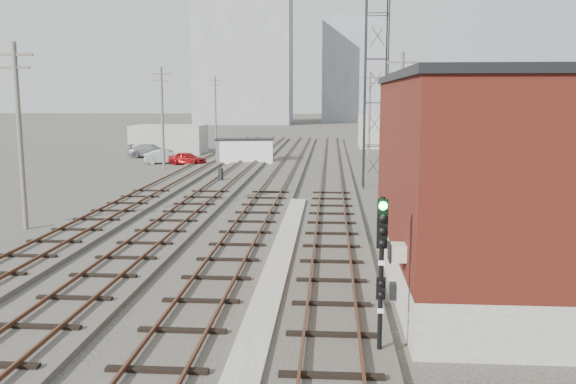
# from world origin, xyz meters

# --- Properties ---
(ground) EXTENTS (320.00, 320.00, 0.00)m
(ground) POSITION_xyz_m (0.00, 60.00, 0.00)
(ground) COLOR #282621
(ground) RESTS_ON ground
(track_right) EXTENTS (3.20, 90.00, 0.39)m
(track_right) POSITION_xyz_m (2.50, 39.00, 0.11)
(track_right) COLOR #332D28
(track_right) RESTS_ON ground
(track_mid_right) EXTENTS (3.20, 90.00, 0.39)m
(track_mid_right) POSITION_xyz_m (-1.50, 39.00, 0.11)
(track_mid_right) COLOR #332D28
(track_mid_right) RESTS_ON ground
(track_mid_left) EXTENTS (3.20, 90.00, 0.39)m
(track_mid_left) POSITION_xyz_m (-5.50, 39.00, 0.11)
(track_mid_left) COLOR #332D28
(track_mid_left) RESTS_ON ground
(track_left) EXTENTS (3.20, 90.00, 0.39)m
(track_left) POSITION_xyz_m (-9.50, 39.00, 0.11)
(track_left) COLOR #332D28
(track_left) RESTS_ON ground
(platform_curb) EXTENTS (0.90, 28.00, 0.26)m
(platform_curb) POSITION_xyz_m (0.50, 14.00, 0.13)
(platform_curb) COLOR gray
(platform_curb) RESTS_ON ground
(brick_building) EXTENTS (6.54, 12.20, 7.22)m
(brick_building) POSITION_xyz_m (7.50, 12.00, 3.63)
(brick_building) COLOR gray
(brick_building) RESTS_ON ground
(lattice_tower) EXTENTS (1.60, 1.60, 15.00)m
(lattice_tower) POSITION_xyz_m (5.50, 35.00, 7.50)
(lattice_tower) COLOR black
(lattice_tower) RESTS_ON ground
(utility_pole_left_a) EXTENTS (1.80, 0.24, 9.00)m
(utility_pole_left_a) POSITION_xyz_m (-12.50, 20.00, 4.80)
(utility_pole_left_a) COLOR #595147
(utility_pole_left_a) RESTS_ON ground
(utility_pole_left_b) EXTENTS (1.80, 0.24, 9.00)m
(utility_pole_left_b) POSITION_xyz_m (-12.50, 45.00, 4.80)
(utility_pole_left_b) COLOR #595147
(utility_pole_left_b) RESTS_ON ground
(utility_pole_left_c) EXTENTS (1.80, 0.24, 9.00)m
(utility_pole_left_c) POSITION_xyz_m (-12.50, 70.00, 4.80)
(utility_pole_left_c) COLOR #595147
(utility_pole_left_c) RESTS_ON ground
(utility_pole_right_a) EXTENTS (1.80, 0.24, 9.00)m
(utility_pole_right_a) POSITION_xyz_m (6.50, 28.00, 4.80)
(utility_pole_right_a) COLOR #595147
(utility_pole_right_a) RESTS_ON ground
(utility_pole_right_b) EXTENTS (1.80, 0.24, 9.00)m
(utility_pole_right_b) POSITION_xyz_m (6.50, 58.00, 4.80)
(utility_pole_right_b) COLOR #595147
(utility_pole_right_b) RESTS_ON ground
(apartment_left) EXTENTS (22.00, 14.00, 30.00)m
(apartment_left) POSITION_xyz_m (-18.00, 135.00, 15.00)
(apartment_left) COLOR gray
(apartment_left) RESTS_ON ground
(apartment_right) EXTENTS (16.00, 12.00, 26.00)m
(apartment_right) POSITION_xyz_m (8.00, 150.00, 13.00)
(apartment_right) COLOR gray
(apartment_right) RESTS_ON ground
(shed_left) EXTENTS (8.00, 5.00, 3.20)m
(shed_left) POSITION_xyz_m (-16.00, 60.00, 1.60)
(shed_left) COLOR gray
(shed_left) RESTS_ON ground
(shed_right) EXTENTS (6.00, 6.00, 4.00)m
(shed_right) POSITION_xyz_m (9.00, 70.00, 2.00)
(shed_right) COLOR gray
(shed_right) RESTS_ON ground
(signal_mast) EXTENTS (0.40, 0.41, 4.07)m
(signal_mast) POSITION_xyz_m (3.70, 6.23, 2.39)
(signal_mast) COLOR gray
(signal_mast) RESTS_ON ground
(switch_stand) EXTENTS (0.36, 0.36, 1.28)m
(switch_stand) POSITION_xyz_m (-5.84, 36.70, 0.60)
(switch_stand) COLOR black
(switch_stand) RESTS_ON ground
(site_trailer) EXTENTS (5.97, 3.35, 2.37)m
(site_trailer) POSITION_xyz_m (-6.05, 50.60, 1.20)
(site_trailer) COLOR white
(site_trailer) RESTS_ON ground
(car_red) EXTENTS (3.91, 2.51, 1.24)m
(car_red) POSITION_xyz_m (-11.18, 48.44, 0.62)
(car_red) COLOR maroon
(car_red) RESTS_ON ground
(car_silver) EXTENTS (4.21, 2.39, 1.31)m
(car_silver) POSITION_xyz_m (-13.61, 49.45, 0.66)
(car_silver) COLOR #9EA1A6
(car_silver) RESTS_ON ground
(car_grey) EXTENTS (4.87, 1.99, 1.41)m
(car_grey) POSITION_xyz_m (-16.67, 55.08, 0.71)
(car_grey) COLOR slate
(car_grey) RESTS_ON ground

